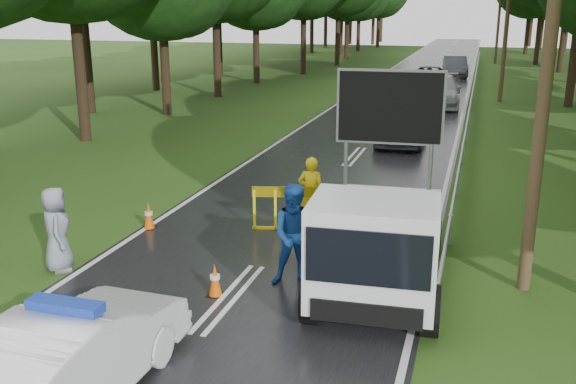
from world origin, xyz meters
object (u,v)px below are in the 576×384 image
at_px(civilian, 297,235).
at_px(queue_car_fourth, 455,66).
at_px(work_truck, 379,239).
at_px(queue_car_third, 428,78).
at_px(barrier, 307,198).
at_px(officer, 311,193).
at_px(queue_car_first, 402,123).
at_px(queue_car_second, 439,91).
at_px(police_sedan, 71,358).

bearing_deg(civilian, queue_car_fourth, 71.88).
height_order(work_truck, queue_car_third, work_truck).
relative_size(barrier, queue_car_third, 0.51).
xyz_separation_m(officer, queue_car_fourth, (1.70, 36.62, -0.11)).
xyz_separation_m(work_truck, queue_car_first, (-1.28, 13.99, -0.31)).
bearing_deg(work_truck, queue_car_third, 89.54).
height_order(work_truck, queue_car_first, work_truck).
bearing_deg(civilian, officer, 83.43).
bearing_deg(civilian, work_truck, -14.75).
bearing_deg(queue_car_fourth, civilian, -98.45).
bearing_deg(queue_car_fourth, barrier, -99.53).
relative_size(queue_car_second, queue_car_third, 1.09).
distance_m(civilian, queue_car_fourth, 39.93).
relative_size(queue_car_second, queue_car_fourth, 1.18).
xyz_separation_m(civilian, queue_car_first, (0.29, 14.04, -0.23)).
distance_m(work_truck, barrier, 3.71).
relative_size(work_truck, officer, 2.92).
xyz_separation_m(civilian, queue_car_third, (-0.20, 31.93, -0.30)).
bearing_deg(queue_car_third, civilian, -88.90).
xyz_separation_m(police_sedan, civilian, (1.80, 4.60, 0.31)).
bearing_deg(work_truck, civilian, 178.13).
bearing_deg(police_sedan, queue_car_first, -94.62).
bearing_deg(queue_car_second, police_sedan, -97.45).
bearing_deg(officer, barrier, 82.08).
bearing_deg(barrier, queue_car_second, 71.05).
distance_m(queue_car_second, queue_car_fourth, 15.43).
relative_size(work_truck, civilian, 2.56).
relative_size(police_sedan, work_truck, 0.82).
height_order(police_sedan, queue_car_second, queue_car_second).
distance_m(barrier, officer, 0.26).
bearing_deg(officer, police_sedan, 80.90).
distance_m(police_sedan, queue_car_first, 18.75).
height_order(work_truck, civilian, work_truck).
bearing_deg(queue_car_second, queue_car_fourth, 87.55).
height_order(civilian, queue_car_first, civilian).
relative_size(queue_car_third, queue_car_fourth, 1.08).
distance_m(civilian, queue_car_third, 31.93).
distance_m(officer, queue_car_second, 21.25).
relative_size(police_sedan, queue_car_second, 0.77).
bearing_deg(work_truck, barrier, 122.29).
xyz_separation_m(queue_car_first, queue_car_third, (-0.49, 17.89, -0.07)).
relative_size(civilian, queue_car_fourth, 0.43).
height_order(civilian, queue_car_third, civilian).
relative_size(work_truck, queue_car_first, 1.14).
height_order(queue_car_first, queue_car_fourth, queue_car_first).
distance_m(work_truck, queue_car_fourth, 39.87).
height_order(barrier, queue_car_first, queue_car_first).
xyz_separation_m(police_sedan, queue_car_fourth, (2.92, 44.51, 0.08)).
distance_m(work_truck, queue_car_first, 14.05).
bearing_deg(barrier, work_truck, -68.76).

